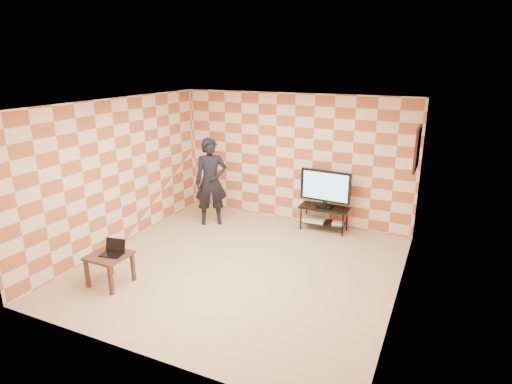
% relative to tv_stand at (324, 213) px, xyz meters
% --- Properties ---
extents(floor, '(5.00, 5.00, 0.00)m').
position_rel_tv_stand_xyz_m(floor, '(-0.80, -2.17, -0.37)').
color(floor, tan).
rests_on(floor, ground).
extents(wall_back, '(5.00, 0.02, 2.70)m').
position_rel_tv_stand_xyz_m(wall_back, '(-0.80, 0.33, 0.98)').
color(wall_back, beige).
rests_on(wall_back, ground).
extents(wall_front, '(5.00, 0.02, 2.70)m').
position_rel_tv_stand_xyz_m(wall_front, '(-0.80, -4.67, 0.98)').
color(wall_front, beige).
rests_on(wall_front, ground).
extents(wall_left, '(0.02, 5.00, 2.70)m').
position_rel_tv_stand_xyz_m(wall_left, '(-3.30, -2.17, 0.98)').
color(wall_left, beige).
rests_on(wall_left, ground).
extents(wall_right, '(0.02, 5.00, 2.70)m').
position_rel_tv_stand_xyz_m(wall_right, '(1.70, -2.17, 0.98)').
color(wall_right, beige).
rests_on(wall_right, ground).
extents(ceiling, '(5.00, 5.00, 0.02)m').
position_rel_tv_stand_xyz_m(ceiling, '(-0.80, -2.17, 2.33)').
color(ceiling, white).
rests_on(ceiling, wall_back).
extents(wall_art, '(0.04, 0.72, 0.72)m').
position_rel_tv_stand_xyz_m(wall_art, '(1.67, -0.62, 1.58)').
color(wall_art, black).
rests_on(wall_art, wall_right).
extents(tv_stand, '(0.98, 0.44, 0.50)m').
position_rel_tv_stand_xyz_m(tv_stand, '(0.00, 0.00, 0.00)').
color(tv_stand, black).
rests_on(tv_stand, floor).
extents(tv, '(1.04, 0.22, 0.75)m').
position_rel_tv_stand_xyz_m(tv, '(0.00, -0.00, 0.55)').
color(tv, black).
rests_on(tv, tv_stand).
extents(dvd_player, '(0.45, 0.33, 0.07)m').
position_rel_tv_stand_xyz_m(dvd_player, '(-0.19, -0.03, -0.16)').
color(dvd_player, silver).
rests_on(dvd_player, tv_stand).
extents(game_console, '(0.26, 0.21, 0.05)m').
position_rel_tv_stand_xyz_m(game_console, '(0.30, -0.02, -0.17)').
color(game_console, silver).
rests_on(game_console, tv_stand).
extents(side_table, '(0.58, 0.58, 0.50)m').
position_rel_tv_stand_xyz_m(side_table, '(-2.37, -3.52, 0.05)').
color(side_table, '#312013').
rests_on(side_table, floor).
extents(laptop, '(0.37, 0.31, 0.22)m').
position_rel_tv_stand_xyz_m(laptop, '(-2.32, -3.47, 0.18)').
color(laptop, black).
rests_on(laptop, side_table).
extents(person, '(0.80, 0.73, 1.83)m').
position_rel_tv_stand_xyz_m(person, '(-2.26, -0.62, 0.55)').
color(person, black).
rests_on(person, floor).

